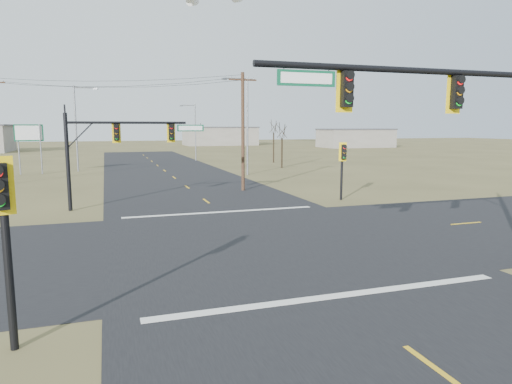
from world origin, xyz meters
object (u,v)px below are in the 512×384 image
at_px(utility_pole_near, 243,130).
at_px(highway_sign, 29,139).
at_px(mast_arm_near, 465,120).
at_px(streetlight_b, 194,129).
at_px(pedestal_signal_sw, 3,212).
at_px(streetlight_a, 245,120).
at_px(bare_tree_c, 282,130).
at_px(streetlight_c, 78,124).
at_px(pedestal_signal_ne, 343,158).
at_px(mast_arm_far, 121,140).
at_px(bare_tree_d, 274,126).

relative_size(utility_pole_near, highway_sign, 1.74).
height_order(mast_arm_near, streetlight_b, streetlight_b).
distance_m(mast_arm_near, pedestal_signal_sw, 13.76).
height_order(pedestal_signal_sw, streetlight_b, streetlight_b).
bearing_deg(utility_pole_near, highway_sign, 133.37).
bearing_deg(streetlight_a, streetlight_b, 71.43).
bearing_deg(mast_arm_near, highway_sign, 113.13).
bearing_deg(utility_pole_near, bare_tree_c, 59.96).
xyz_separation_m(mast_arm_near, pedestal_signal_sw, (-13.57, -0.76, -2.16)).
distance_m(pedestal_signal_sw, streetlight_c, 46.91).
relative_size(pedestal_signal_ne, streetlight_a, 0.40).
bearing_deg(mast_arm_far, streetlight_c, 92.37).
relative_size(bare_tree_c, bare_tree_d, 0.93).
xyz_separation_m(pedestal_signal_ne, streetlight_a, (-1.52, 19.12, 2.88)).
height_order(highway_sign, streetlight_b, streetlight_b).
relative_size(pedestal_signal_sw, streetlight_b, 0.53).
bearing_deg(pedestal_signal_ne, bare_tree_d, 95.97).
height_order(mast_arm_far, pedestal_signal_sw, mast_arm_far).
relative_size(pedestal_signal_ne, highway_sign, 0.76).
distance_m(streetlight_a, bare_tree_c, 9.75).
distance_m(highway_sign, streetlight_c, 5.71).
height_order(mast_arm_near, streetlight_a, streetlight_a).
bearing_deg(streetlight_a, highway_sign, 138.54).
height_order(mast_arm_far, streetlight_a, streetlight_a).
distance_m(pedestal_signal_sw, utility_pole_near, 28.05).
bearing_deg(mast_arm_far, utility_pole_near, 22.99).
bearing_deg(pedestal_signal_sw, highway_sign, 80.04).
height_order(mast_arm_near, utility_pole_near, utility_pole_near).
bearing_deg(pedestal_signal_sw, streetlight_b, 58.11).
distance_m(utility_pole_near, bare_tree_c, 21.66).
xyz_separation_m(mast_arm_near, streetlight_b, (1.92, 58.50, -0.62)).
xyz_separation_m(pedestal_signal_sw, streetlight_a, (16.97, 36.78, 2.60)).
height_order(pedestal_signal_ne, highway_sign, highway_sign).
relative_size(mast_arm_near, bare_tree_c, 1.79).
relative_size(pedestal_signal_sw, bare_tree_d, 0.70).
xyz_separation_m(pedestal_signal_sw, bare_tree_d, (25.96, 52.01, 1.99)).
height_order(mast_arm_far, streetlight_b, streetlight_b).
bearing_deg(pedestal_signal_ne, utility_pole_near, 145.50).
relative_size(mast_arm_near, mast_arm_far, 1.25).
relative_size(mast_arm_near, highway_sign, 1.99).
xyz_separation_m(mast_arm_near, bare_tree_c, (10.37, 42.75, -0.69)).
xyz_separation_m(streetlight_c, bare_tree_d, (26.66, 5.16, -0.28)).
bearing_deg(mast_arm_near, utility_pole_near, 90.57).
bearing_deg(streetlight_b, mast_arm_near, -94.88).
distance_m(pedestal_signal_ne, bare_tree_d, 35.22).
xyz_separation_m(bare_tree_c, bare_tree_d, (2.02, 8.50, 0.52)).
bearing_deg(bare_tree_c, mast_arm_far, -130.57).
bearing_deg(streetlight_c, streetlight_b, 62.29).
height_order(utility_pole_near, bare_tree_d, utility_pole_near).
xyz_separation_m(pedestal_signal_sw, highway_sign, (-5.71, 44.66, 0.60)).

